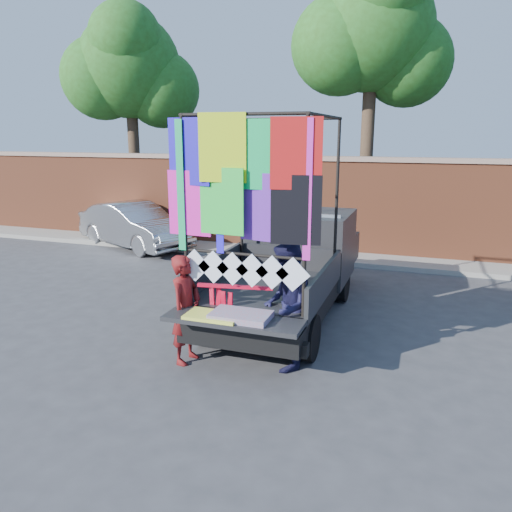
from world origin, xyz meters
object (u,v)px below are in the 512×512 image
(pickup_truck, at_px, (294,262))
(sedan, at_px, (134,225))
(woman, at_px, (186,309))
(man, at_px, (286,306))

(pickup_truck, height_order, sedan, pickup_truck)
(sedan, bearing_deg, pickup_truck, -98.17)
(sedan, xyz_separation_m, woman, (4.81, -6.18, 0.14))
(man, bearing_deg, pickup_truck, -179.30)
(woman, bearing_deg, sedan, 43.21)
(pickup_truck, relative_size, man, 3.07)
(woman, bearing_deg, pickup_truck, -11.33)
(pickup_truck, relative_size, sedan, 1.41)
(pickup_truck, distance_m, sedan, 6.60)
(woman, height_order, man, man)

